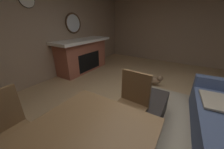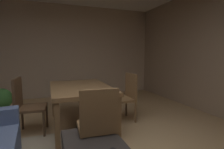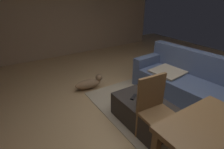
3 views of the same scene
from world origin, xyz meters
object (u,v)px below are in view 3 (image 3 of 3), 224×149
(dining_chair_west, at_px, (156,107))
(small_dog, at_px, (89,83))
(ottoman_coffee_table, at_px, (144,112))
(tv_remote, at_px, (134,97))
(couch, at_px, (189,83))

(dining_chair_west, xyz_separation_m, small_dog, (-1.69, -0.16, -0.37))
(small_dog, bearing_deg, ottoman_coffee_table, 10.74)
(tv_remote, bearing_deg, ottoman_coffee_table, -6.52)
(tv_remote, xyz_separation_m, dining_chair_west, (0.47, -0.03, 0.11))
(tv_remote, distance_m, small_dog, 1.26)
(tv_remote, distance_m, dining_chair_west, 0.49)
(couch, bearing_deg, tv_remote, -93.83)
(ottoman_coffee_table, xyz_separation_m, dining_chair_west, (0.30, -0.10, 0.32))
(couch, distance_m, small_dog, 1.97)
(couch, bearing_deg, small_dog, -131.52)
(dining_chair_west, distance_m, small_dog, 1.74)
(ottoman_coffee_table, distance_m, tv_remote, 0.29)
(tv_remote, height_order, dining_chair_west, dining_chair_west)
(ottoman_coffee_table, xyz_separation_m, small_dog, (-1.40, -0.26, -0.04))
(dining_chair_west, bearing_deg, ottoman_coffee_table, 161.23)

